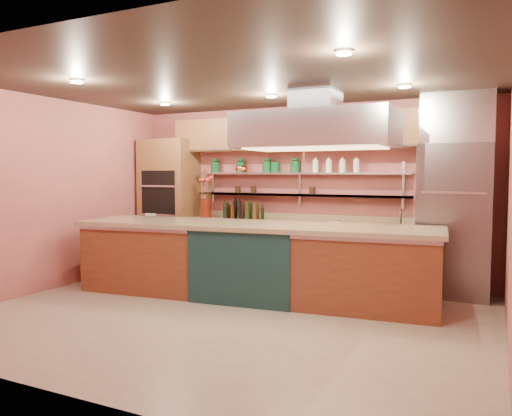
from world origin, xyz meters
The scene contains 20 objects.
floor centered at (0.00, 0.00, -0.01)m, with size 6.00×5.00×0.02m, color tan.
ceiling centered at (0.00, 0.00, 2.80)m, with size 6.00×5.00×0.02m, color black.
wall_back centered at (0.00, 2.50, 1.40)m, with size 6.00×0.04×2.80m, color #AD5652.
wall_front centered at (0.00, -2.50, 1.40)m, with size 6.00×0.04×2.80m, color #AD5652.
wall_left centered at (-3.00, 0.00, 1.40)m, with size 0.04×5.00×2.80m, color #AD5652.
oven_stack centered at (-2.45, 2.18, 1.15)m, with size 0.95×0.64×2.30m, color brown.
refrigerator centered at (2.35, 2.14, 1.05)m, with size 0.95×0.72×2.10m, color slate.
back_counter centered at (-0.05, 2.20, 0.47)m, with size 3.84×0.64×0.93m, color tan.
wall_shelf_lower centered at (-0.05, 2.37, 1.35)m, with size 3.60×0.26×0.03m, color #BABDC1.
wall_shelf_upper centered at (-0.05, 2.37, 1.70)m, with size 3.60×0.26×0.03m, color #BABDC1.
upper_cabinets centered at (0.00, 2.32, 2.35)m, with size 4.60×0.36×0.55m, color brown.
range_hood centered at (0.77, 0.85, 2.25)m, with size 2.00×1.00×0.45m, color #BABDC1.
ceiling_downlights centered at (0.00, 0.20, 2.77)m, with size 4.00×2.80×0.02m, color #FFE5A5.
island centered at (-0.13, 0.85, 0.51)m, with size 4.89×1.06×1.02m, color brown.
flower_vase centered at (-1.66, 2.15, 1.09)m, with size 0.19×0.19×0.33m, color maroon.
oil_bottle_cluster centered at (-0.90, 2.15, 1.06)m, with size 0.81×0.23×0.26m, color black.
kitchen_scale centered at (0.67, 2.15, 0.97)m, with size 0.14×0.11×0.08m, color white.
bar_faucet centered at (1.61, 2.25, 1.04)m, with size 0.03×0.03×0.23m, color silver.
copper_kettle centered at (-1.05, 2.37, 1.78)m, with size 0.16×0.16×0.13m, color #D46931.
green_canister centered at (-0.45, 2.37, 1.80)m, with size 0.14×0.14×0.17m, color #0F4821.
Camera 1 is at (2.86, -5.21, 1.70)m, focal length 35.00 mm.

